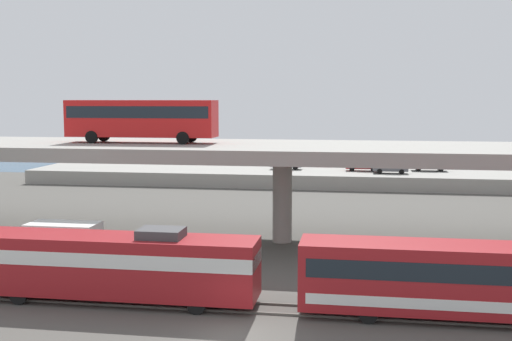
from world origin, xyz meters
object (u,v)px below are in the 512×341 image
(train_locomotive, at_px, (100,262))
(parked_car_3, at_px, (363,165))
(train_coach_lead, at_px, (501,280))
(service_truck_west, at_px, (51,243))
(transit_bus_on_overpass, at_px, (142,117))
(parked_car_2, at_px, (286,164))
(parked_car_0, at_px, (391,167))
(parked_car_1, at_px, (429,165))

(train_locomotive, bearing_deg, parked_car_3, -106.14)
(parked_car_3, bearing_deg, train_coach_lead, 97.25)
(service_truck_west, xyz_separation_m, parked_car_3, (20.57, 44.54, 0.91))
(transit_bus_on_overpass, distance_m, parked_car_2, 36.10)
(transit_bus_on_overpass, bearing_deg, parked_car_2, 77.30)
(parked_car_0, height_order, parked_car_1, same)
(train_coach_lead, bearing_deg, parked_car_3, -82.75)
(transit_bus_on_overpass, relative_size, parked_car_1, 2.66)
(service_truck_west, bearing_deg, parked_car_0, -119.59)
(train_coach_lead, distance_m, parked_car_3, 50.93)
(transit_bus_on_overpass, relative_size, parked_car_0, 2.78)
(service_truck_west, relative_size, parked_car_2, 1.63)
(parked_car_0, xyz_separation_m, parked_car_1, (4.99, 3.56, 0.00))
(transit_bus_on_overpass, relative_size, parked_car_3, 2.77)
(transit_bus_on_overpass, distance_m, service_truck_west, 13.34)
(train_locomotive, xyz_separation_m, parked_car_3, (14.62, 50.53, 0.35))
(train_locomotive, height_order, service_truck_west, train_locomotive)
(parked_car_0, xyz_separation_m, parked_car_3, (-3.42, 2.30, -0.00))
(train_coach_lead, height_order, parked_car_3, train_coach_lead)
(transit_bus_on_overpass, bearing_deg, service_truck_west, -105.15)
(transit_bus_on_overpass, relative_size, parked_car_2, 2.87)
(parked_car_3, bearing_deg, train_locomotive, 73.86)
(parked_car_0, distance_m, parked_car_2, 13.66)
(train_coach_lead, relative_size, parked_car_1, 4.43)
(service_truck_west, height_order, parked_car_2, parked_car_2)
(train_locomotive, xyz_separation_m, transit_bus_on_overpass, (-3.16, 16.27, 7.47))
(parked_car_0, bearing_deg, parked_car_3, -33.89)
(train_locomotive, distance_m, transit_bus_on_overpass, 18.18)
(parked_car_0, relative_size, parked_car_2, 1.03)
(parked_car_1, bearing_deg, service_truck_west, -122.32)
(parked_car_0, height_order, parked_car_2, same)
(transit_bus_on_overpass, xyz_separation_m, service_truck_west, (-2.79, -10.29, -8.02))
(parked_car_2, relative_size, parked_car_3, 0.97)
(parked_car_1, bearing_deg, parked_car_3, -171.46)
(parked_car_0, relative_size, parked_car_3, 1.00)
(parked_car_2, bearing_deg, transit_bus_on_overpass, 77.30)
(train_coach_lead, xyz_separation_m, parked_car_1, (1.98, 51.79, 0.38))
(train_coach_lead, distance_m, service_truck_west, 27.65)
(parked_car_0, relative_size, parked_car_1, 0.95)
(service_truck_west, bearing_deg, train_locomotive, 134.79)
(train_coach_lead, xyz_separation_m, transit_bus_on_overpass, (-24.20, 16.27, 7.49))
(service_truck_west, relative_size, parked_car_0, 1.58)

